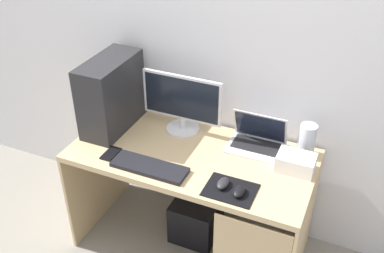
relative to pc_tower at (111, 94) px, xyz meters
name	(u,v)px	position (x,y,z in m)	size (l,w,h in m)	color
ground_plane	(192,242)	(0.56, -0.08, -0.94)	(8.00, 8.00, 0.00)	gray
wall_back	(219,34)	(0.56, 0.30, 0.36)	(4.00, 0.05, 2.60)	silver
desk	(194,175)	(0.57, -0.09, -0.37)	(1.37, 0.67, 0.72)	tan
pc_tower	(111,94)	(0.00, 0.00, 0.00)	(0.21, 0.45, 0.44)	#232326
monitor	(182,103)	(0.41, 0.12, -0.03)	(0.49, 0.20, 0.37)	silver
laptop	(257,140)	(0.87, 0.14, -0.18)	(0.31, 0.22, 0.21)	silver
speaker	(307,140)	(1.14, 0.17, -0.12)	(0.09, 0.09, 0.19)	#B7BCC6
projector	(296,163)	(1.12, 0.01, -0.17)	(0.20, 0.14, 0.09)	white
keyboard	(150,167)	(0.41, -0.30, -0.21)	(0.42, 0.14, 0.02)	black
mousepad	(230,190)	(0.86, -0.29, -0.22)	(0.26, 0.20, 0.01)	black
mouse_left	(223,183)	(0.82, -0.28, -0.20)	(0.06, 0.10, 0.03)	#232326
mouse_right	(239,191)	(0.91, -0.30, -0.20)	(0.06, 0.10, 0.03)	black
cell_phone	(111,154)	(0.14, -0.27, -0.22)	(0.07, 0.13, 0.01)	black
subwoofer	(196,218)	(0.55, 0.00, -0.80)	(0.28, 0.28, 0.28)	black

